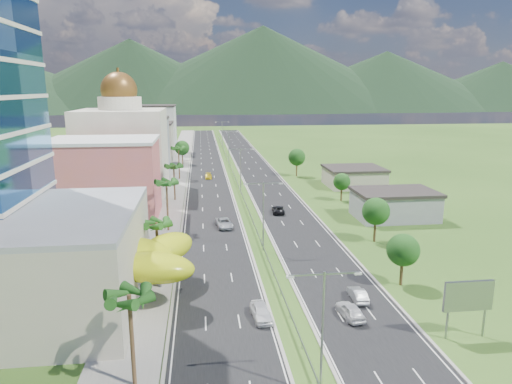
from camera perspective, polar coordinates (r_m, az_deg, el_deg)
name	(u,v)px	position (r m, az deg, el deg)	size (l,w,h in m)	color
ground	(273,275)	(63.33, 2.15, -10.39)	(500.00, 500.00, 0.00)	#2D5119
road_left	(207,166)	(149.54, -6.14, 3.19)	(11.00, 260.00, 0.04)	black
road_right	(253,166)	(150.47, -0.42, 3.32)	(11.00, 260.00, 0.04)	black
sidewalk_left	(177,167)	(149.72, -9.79, 3.10)	(7.00, 260.00, 0.12)	gray
median_guardrail	(234,174)	(132.02, -2.76, 2.22)	(0.10, 216.06, 0.76)	gray
streetlight_median_a	(323,321)	(38.37, 8.34, -15.69)	(6.04, 0.25, 11.00)	gray
streetlight_median_b	(263,209)	(70.48, 0.92, -2.13)	(6.04, 0.25, 11.00)	gray
streetlight_median_c	(241,166)	(109.37, -1.94, 3.27)	(6.04, 0.25, 11.00)	gray
streetlight_median_d	(229,144)	(153.80, -3.43, 6.04)	(6.04, 0.25, 11.00)	gray
streetlight_median_e	(222,131)	(198.49, -4.25, 7.57)	(6.04, 0.25, 11.00)	gray
mall_podium	(2,265)	(59.49, -29.16, -7.97)	(30.00, 24.00, 11.00)	#BBB09A
lime_canopy	(115,258)	(58.04, -17.23, -7.90)	(18.00, 15.00, 7.40)	#ADBA12
pink_shophouse	(105,181)	(93.01, -18.38, 1.37)	(20.00, 15.00, 15.00)	#D46257
domed_building	(123,146)	(114.78, -16.32, 5.54)	(20.00, 20.00, 28.70)	beige
midrise_grey	(141,147)	(139.60, -14.22, 5.49)	(16.00, 15.00, 16.00)	gray
midrise_beige	(149,143)	(161.46, -13.24, 5.96)	(16.00, 15.00, 13.00)	#BBB09A
midrise_white	(155,130)	(183.98, -12.53, 7.59)	(16.00, 15.00, 18.00)	silver
billboard	(468,298)	(51.69, 25.01, -11.87)	(5.20, 0.35, 6.20)	gray
shed_near	(394,206)	(93.25, 16.91, -1.65)	(15.00, 10.00, 5.00)	gray
shed_far	(354,178)	(121.27, 12.13, 1.75)	(14.00, 12.00, 4.40)	#BBB09A
palm_tree_a	(129,300)	(39.77, -15.55, -12.91)	(3.60, 3.60, 9.10)	#47301C
palm_tree_b	(156,226)	(62.38, -12.34, -4.14)	(3.60, 3.60, 8.10)	#47301C
palm_tree_c	(166,184)	(81.36, -11.13, 0.93)	(3.60, 3.60, 9.60)	#47301C
palm_tree_d	(174,168)	(104.09, -10.25, 3.02)	(3.60, 3.60, 8.60)	#47301C
palm_tree_e	(179,150)	(128.66, -9.66, 5.24)	(3.60, 3.60, 9.40)	#47301C
leafy_tree_lfar	(182,148)	(153.78, -9.22, 5.46)	(4.90, 4.90, 8.05)	#47301C
leafy_tree_ra	(403,250)	(61.64, 17.91, -6.93)	(4.20, 4.20, 6.90)	#47301C
leafy_tree_rb	(376,211)	(77.57, 14.76, -2.37)	(4.55, 4.55, 7.47)	#47301C
leafy_tree_rc	(342,182)	(104.40, 10.68, 1.26)	(3.85, 3.85, 6.33)	#47301C
leafy_tree_rd	(297,157)	(131.77, 5.13, 4.35)	(4.90, 4.90, 8.05)	#47301C
mountain_ridge	(263,111)	(512.75, 0.86, 10.09)	(860.00, 140.00, 90.00)	black
car_white_near_left	(261,312)	(52.09, 0.65, -14.75)	(1.92, 4.77, 1.63)	white
car_dark_left	(183,269)	(64.12, -9.09, -9.53)	(1.49, 4.27, 1.41)	black
car_silver_mid_left	(224,223)	(83.95, -4.02, -3.89)	(2.62, 5.68, 1.58)	#A5A8AC
car_yellow_far_left	(208,176)	(129.53, -5.96, 2.00)	(1.87, 4.59, 1.33)	gold
car_white_near_right	(350,310)	(53.43, 11.70, -14.29)	(1.91, 4.75, 1.62)	silver
car_silver_right	(358,294)	(57.52, 12.60, -12.38)	(1.53, 4.39, 1.45)	#929498
car_dark_far_right	(278,209)	(93.36, 2.78, -2.20)	(2.34, 5.07, 1.41)	black
motorcycle	(181,290)	(58.55, -9.40, -11.96)	(0.51, 1.70, 1.09)	black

